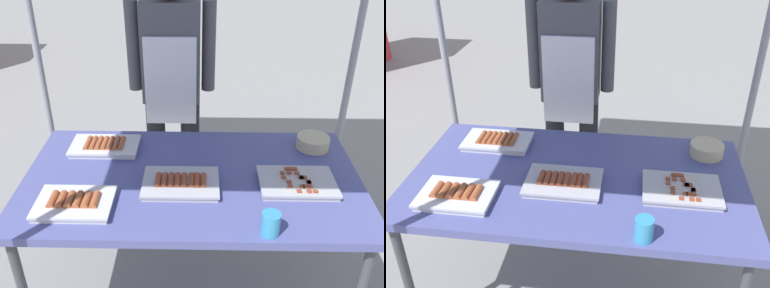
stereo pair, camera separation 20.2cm
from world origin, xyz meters
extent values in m
plane|color=slate|center=(0.00, 0.00, 0.00)|extent=(18.00, 18.00, 0.00)
cube|color=#4C518C|center=(0.00, 0.00, 0.73)|extent=(1.60, 0.90, 0.04)
cylinder|color=#3F3F44|center=(-0.74, 0.39, 0.35)|extent=(0.04, 0.04, 0.71)
cylinder|color=#3F3F44|center=(0.74, 0.39, 0.35)|extent=(0.04, 0.04, 0.71)
cylinder|color=gray|center=(-0.95, 0.80, 1.06)|extent=(0.04, 0.04, 2.12)
cylinder|color=gray|center=(0.95, 0.80, 1.06)|extent=(0.04, 0.04, 2.12)
cube|color=#ADADB2|center=(-0.05, -0.08, 0.76)|extent=(0.34, 0.24, 0.02)
cube|color=#ADADB2|center=(-0.05, -0.08, 0.78)|extent=(0.35, 0.25, 0.01)
cylinder|color=brown|center=(-0.15, -0.08, 0.78)|extent=(0.03, 0.10, 0.03)
cylinder|color=brown|center=(-0.12, -0.08, 0.78)|extent=(0.03, 0.10, 0.03)
cylinder|color=brown|center=(-0.09, -0.08, 0.78)|extent=(0.03, 0.10, 0.03)
cylinder|color=brown|center=(-0.06, -0.08, 0.78)|extent=(0.03, 0.10, 0.03)
cylinder|color=brown|center=(-0.03, -0.08, 0.78)|extent=(0.03, 0.10, 0.03)
cylinder|color=brown|center=(0.00, -0.08, 0.78)|extent=(0.03, 0.10, 0.03)
cylinder|color=brown|center=(0.03, -0.08, 0.78)|extent=(0.03, 0.10, 0.03)
cylinder|color=brown|center=(0.06, -0.08, 0.78)|extent=(0.03, 0.10, 0.03)
cube|color=#ADADB2|center=(0.49, -0.07, 0.76)|extent=(0.34, 0.24, 0.02)
cube|color=#ADADB2|center=(0.49, -0.07, 0.78)|extent=(0.35, 0.25, 0.01)
cylinder|color=tan|center=(0.49, -0.16, 0.78)|extent=(0.18, 0.01, 0.01)
cube|color=brown|center=(0.55, -0.16, 0.78)|extent=(0.02, 0.02, 0.02)
cube|color=brown|center=(0.48, -0.16, 0.78)|extent=(0.02, 0.02, 0.02)
cube|color=brown|center=(0.52, -0.16, 0.78)|extent=(0.02, 0.02, 0.02)
cylinder|color=tan|center=(0.49, -0.12, 0.78)|extent=(0.18, 0.01, 0.01)
cube|color=brown|center=(0.44, -0.12, 0.78)|extent=(0.02, 0.02, 0.02)
cube|color=brown|center=(0.50, -0.12, 0.78)|extent=(0.02, 0.02, 0.02)
cube|color=brown|center=(0.51, -0.12, 0.78)|extent=(0.02, 0.02, 0.02)
cube|color=brown|center=(0.53, -0.12, 0.78)|extent=(0.02, 0.02, 0.02)
cylinder|color=tan|center=(0.49, -0.09, 0.78)|extent=(0.18, 0.01, 0.01)
cube|color=brown|center=(0.53, -0.09, 0.78)|extent=(0.02, 0.02, 0.02)
cube|color=brown|center=(0.44, -0.09, 0.78)|extent=(0.02, 0.02, 0.02)
cube|color=brown|center=(0.53, -0.09, 0.78)|extent=(0.02, 0.02, 0.02)
cylinder|color=tan|center=(0.49, -0.05, 0.78)|extent=(0.18, 0.01, 0.01)
cube|color=brown|center=(0.52, -0.05, 0.78)|extent=(0.02, 0.02, 0.02)
cube|color=brown|center=(0.50, -0.05, 0.78)|extent=(0.02, 0.02, 0.02)
cube|color=brown|center=(0.51, -0.05, 0.78)|extent=(0.02, 0.02, 0.02)
cube|color=brown|center=(0.43, -0.05, 0.78)|extent=(0.02, 0.02, 0.02)
cylinder|color=tan|center=(0.49, -0.01, 0.78)|extent=(0.18, 0.01, 0.01)
cube|color=brown|center=(0.46, -0.01, 0.78)|extent=(0.02, 0.02, 0.02)
cube|color=brown|center=(0.43, -0.01, 0.78)|extent=(0.02, 0.02, 0.02)
cube|color=brown|center=(0.49, -0.01, 0.78)|extent=(0.02, 0.02, 0.02)
cylinder|color=tan|center=(0.49, 0.02, 0.78)|extent=(0.18, 0.01, 0.01)
cube|color=brown|center=(0.47, 0.02, 0.78)|extent=(0.02, 0.02, 0.02)
cube|color=brown|center=(0.45, 0.02, 0.78)|extent=(0.02, 0.02, 0.02)
cube|color=brown|center=(0.49, 0.02, 0.78)|extent=(0.02, 0.02, 0.02)
cube|color=silver|center=(-0.46, 0.25, 0.76)|extent=(0.34, 0.20, 0.02)
cube|color=silver|center=(-0.46, 0.25, 0.78)|extent=(0.35, 0.22, 0.01)
cylinder|color=#9E512D|center=(-0.55, 0.25, 0.78)|extent=(0.03, 0.13, 0.03)
cylinder|color=#9E512D|center=(-0.52, 0.25, 0.78)|extent=(0.03, 0.13, 0.03)
cylinder|color=#9E512D|center=(-0.49, 0.25, 0.78)|extent=(0.03, 0.13, 0.03)
cylinder|color=#9E512D|center=(-0.46, 0.25, 0.78)|extent=(0.03, 0.13, 0.03)
cylinder|color=#9E512D|center=(-0.43, 0.25, 0.78)|extent=(0.03, 0.13, 0.03)
cylinder|color=#9E512D|center=(-0.40, 0.25, 0.78)|extent=(0.03, 0.13, 0.03)
cylinder|color=#9E512D|center=(-0.37, 0.25, 0.78)|extent=(0.03, 0.13, 0.03)
cube|color=silver|center=(-0.50, -0.24, 0.76)|extent=(0.32, 0.22, 0.02)
cube|color=silver|center=(-0.50, -0.24, 0.78)|extent=(0.33, 0.24, 0.01)
cylinder|color=#9E512D|center=(-0.59, -0.24, 0.79)|extent=(0.03, 0.10, 0.03)
cylinder|color=#9E512D|center=(-0.55, -0.24, 0.79)|extent=(0.03, 0.10, 0.03)
cylinder|color=#9E512D|center=(-0.52, -0.24, 0.79)|extent=(0.03, 0.10, 0.03)
cylinder|color=#9E512D|center=(-0.48, -0.24, 0.79)|extent=(0.03, 0.10, 0.03)
cylinder|color=#9E512D|center=(-0.44, -0.24, 0.79)|extent=(0.03, 0.10, 0.03)
cylinder|color=#9E512D|center=(-0.41, -0.24, 0.79)|extent=(0.03, 0.10, 0.03)
cylinder|color=#BFB28C|center=(0.63, 0.29, 0.78)|extent=(0.17, 0.17, 0.06)
cylinder|color=#338CBF|center=(0.32, -0.40, 0.80)|extent=(0.08, 0.08, 0.10)
cylinder|color=black|center=(-0.25, 0.75, 0.41)|extent=(0.12, 0.12, 0.83)
cylinder|color=black|center=(-0.03, 0.75, 0.41)|extent=(0.12, 0.12, 0.83)
cube|color=#4C4C51|center=(-0.14, 0.75, 1.12)|extent=(0.34, 0.20, 0.59)
cube|color=white|center=(-0.14, 0.64, 0.98)|extent=(0.30, 0.02, 0.53)
cylinder|color=#4C4C51|center=(-0.36, 0.75, 1.15)|extent=(0.08, 0.08, 0.53)
cylinder|color=#4C4C51|center=(0.08, 0.75, 1.15)|extent=(0.08, 0.08, 0.53)
camera|label=1|loc=(0.04, -1.71, 1.91)|focal=40.36mm
camera|label=2|loc=(0.24, -1.69, 1.91)|focal=40.36mm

